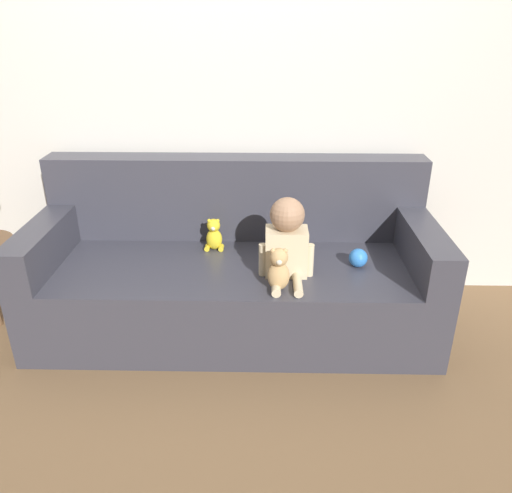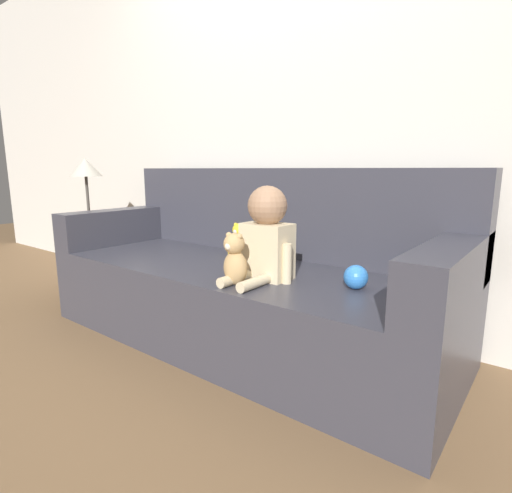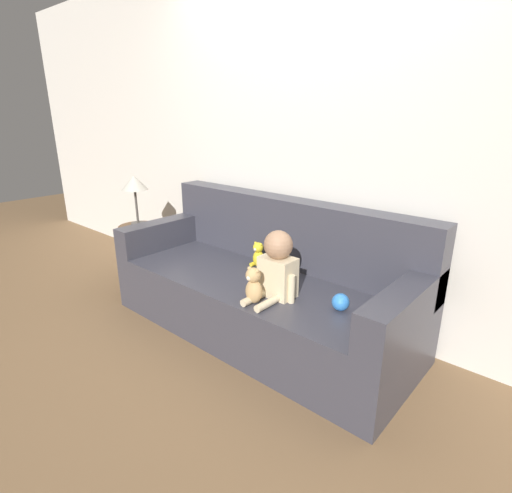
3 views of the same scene
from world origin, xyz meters
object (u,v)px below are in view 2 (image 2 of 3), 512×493
at_px(couch, 247,280).
at_px(plush_toy_side, 239,241).
at_px(person_baby, 266,236).
at_px(toy_ball, 356,277).
at_px(teddy_bear_brown, 235,259).
at_px(side_table, 87,194).

xyz_separation_m(couch, plush_toy_side, (-0.12, 0.08, 0.19)).
distance_m(person_baby, plush_toy_side, 0.50).
bearing_deg(couch, toy_ball, -10.10).
distance_m(person_baby, teddy_bear_brown, 0.18).
bearing_deg(side_table, toy_ball, -0.65).
bearing_deg(couch, plush_toy_side, 146.50).
xyz_separation_m(teddy_bear_brown, toy_ball, (0.42, 0.25, -0.06)).
bearing_deg(side_table, person_baby, -4.07).
relative_size(person_baby, side_table, 0.42).
height_order(teddy_bear_brown, plush_toy_side, teddy_bear_brown).
distance_m(person_baby, toy_ball, 0.42).
xyz_separation_m(plush_toy_side, toy_ball, (0.78, -0.19, -0.04)).
xyz_separation_m(couch, person_baby, (0.28, -0.21, 0.29)).
distance_m(couch, side_table, 1.42).
distance_m(teddy_bear_brown, plush_toy_side, 0.57).
relative_size(person_baby, teddy_bear_brown, 1.84).
relative_size(person_baby, plush_toy_side, 2.21).
bearing_deg(teddy_bear_brown, side_table, 170.13).
relative_size(couch, side_table, 2.23).
relative_size(teddy_bear_brown, plush_toy_side, 1.20).
distance_m(teddy_bear_brown, side_table, 1.63).
relative_size(teddy_bear_brown, toy_ball, 2.25).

